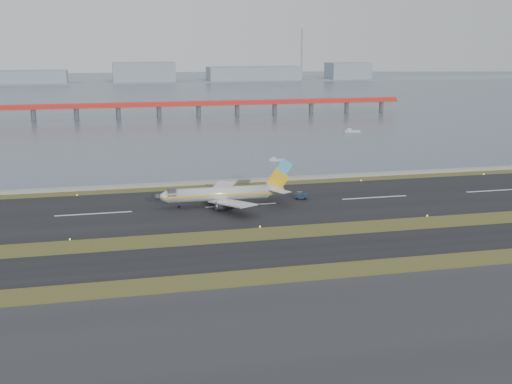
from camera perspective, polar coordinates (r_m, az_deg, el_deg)
ground at (r=150.70m, az=1.02°, el=-3.97°), size 1000.00×1000.00×0.00m
apron_strip at (r=101.88m, az=8.84°, el=-12.81°), size 1000.00×50.00×0.10m
taxiway_strip at (r=139.64m, az=2.24°, el=-5.36°), size 1000.00×18.00×0.10m
runway_strip at (r=178.82m, az=-1.34°, el=-1.20°), size 1000.00×45.00×0.10m
seawall at (r=207.39m, az=-3.05°, el=0.92°), size 1000.00×2.50×1.00m
bay_water at (r=602.24m, az=-9.92°, el=8.74°), size 1400.00×800.00×1.30m
red_pier at (r=395.24m, az=-5.13°, el=7.72°), size 260.00×5.00×10.20m
far_shoreline at (r=762.11m, az=-9.66°, el=10.10°), size 1400.00×80.00×60.50m
airliner at (r=178.03m, az=-2.87°, el=-0.15°), size 38.52×32.89×12.80m
pushback_tug at (r=186.17m, az=4.00°, el=-0.32°), size 3.93×2.94×2.24m
workboat_near at (r=246.24m, az=1.84°, el=2.88°), size 6.35×3.31×1.47m
workboat_far at (r=329.68m, az=8.53°, el=5.38°), size 8.22×4.40×1.91m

